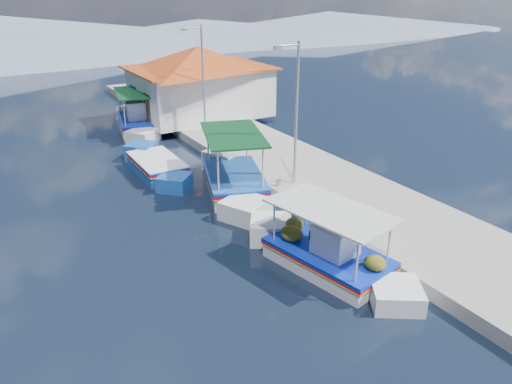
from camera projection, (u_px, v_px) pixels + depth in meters
ground at (223, 237)px, 17.79m from camera, size 160.00×160.00×0.00m
quay at (270, 157)px, 25.19m from camera, size 5.00×44.00×0.50m
bollards at (242, 161)px, 23.45m from camera, size 0.20×17.20×0.30m
main_caique at (327, 255)px, 15.73m from camera, size 3.01×7.10×2.38m
caique_green_canopy at (232, 181)px, 21.59m from camera, size 4.05×7.48×2.97m
caique_blue_hull at (157, 167)px, 23.58m from camera, size 1.97×6.50×1.16m
caique_far at (137, 122)px, 30.57m from camera, size 3.24×7.40×2.65m
harbor_building at (200, 80)px, 31.38m from camera, size 10.49×10.49×4.40m
lamp_post_near at (295, 108)px, 19.95m from camera, size 1.21×0.14×6.00m
lamp_post_far at (202, 75)px, 27.01m from camera, size 1.21×0.14×6.00m
mountain_ridge at (71, 36)px, 64.01m from camera, size 171.40×96.00×5.50m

